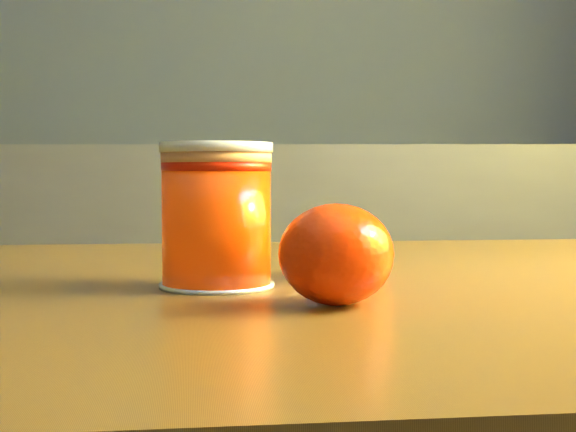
{
  "coord_description": "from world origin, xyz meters",
  "views": [
    {
      "loc": [
        0.78,
        -0.61,
        0.83
      ],
      "look_at": [
        0.77,
        -0.02,
        0.8
      ],
      "focal_mm": 50.0,
      "sensor_mm": 36.0,
      "label": 1
    }
  ],
  "objects": [
    {
      "name": "orange_back",
      "position": [
        0.82,
        0.02,
        0.78
      ],
      "size": [
        0.06,
        0.06,
        0.05
      ],
      "primitive_type": "ellipsoid",
      "rotation": [
        0.0,
        0.0,
        0.02
      ],
      "color": "#FF3505",
      "rests_on": "table"
    },
    {
      "name": "kitchen_counter",
      "position": [
        0.0,
        1.45,
        0.45
      ],
      "size": [
        3.15,
        0.6,
        0.9
      ],
      "primitive_type": "cube",
      "color": "#48484D",
      "rests_on": "ground"
    },
    {
      "name": "orange_front",
      "position": [
        0.8,
        -0.11,
        0.78
      ],
      "size": [
        0.08,
        0.08,
        0.06
      ],
      "primitive_type": "ellipsoid",
      "rotation": [
        0.0,
        0.0,
        0.06
      ],
      "color": "#FF3505",
      "rests_on": "table"
    },
    {
      "name": "table",
      "position": [
        0.79,
        0.01,
        0.66
      ],
      "size": [
        1.09,
        0.84,
        0.75
      ],
      "rotation": [
        0.0,
        0.0,
        0.14
      ],
      "color": "brown",
      "rests_on": "ground"
    },
    {
      "name": "juice_glass",
      "position": [
        0.72,
        -0.03,
        0.8
      ],
      "size": [
        0.08,
        0.08,
        0.1
      ],
      "rotation": [
        0.0,
        0.0,
        0.14
      ],
      "color": "#E63804",
      "rests_on": "table"
    }
  ]
}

